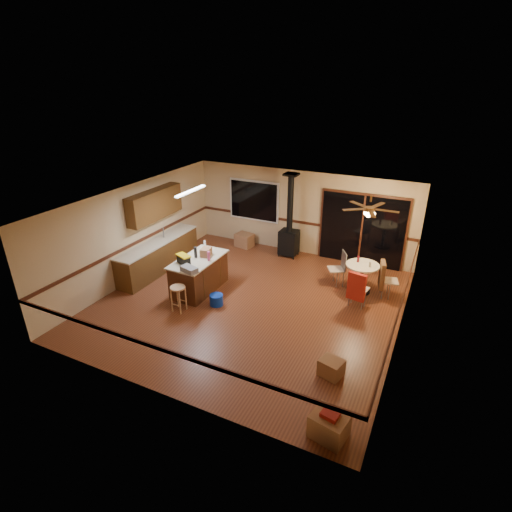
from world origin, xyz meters
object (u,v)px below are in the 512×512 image
Objects in this scene: chair_near at (357,286)px; box_corner_b at (331,368)px; bar_stool at (179,299)px; box_corner_a at (329,426)px; dining_table at (362,273)px; chair_left at (340,264)px; blue_bucket at (216,300)px; box_under_window at (245,240)px; kitchen_island at (199,274)px; chair_right at (383,275)px; toolbox_grey at (189,269)px; wood_stove at (289,234)px; toolbox_black at (184,260)px.

box_corner_b is at bearing -86.68° from chair_near.
bar_stool is 1.19× the size of box_corner_a.
dining_table is 1.55× the size of chair_left.
blue_bucket is 4.46m from box_corner_a.
box_under_window is 1.32× the size of box_corner_b.
box_corner_a is (4.41, -3.09, -0.25)m from kitchen_island.
chair_right is (4.23, 2.84, 0.27)m from bar_stool.
dining_table is at bearing -13.98° from chair_left.
chair_left is at bearing 43.94° from bar_stool.
bar_stool is at bearing -83.58° from kitchen_island.
dining_table is 3.48m from box_corner_b.
dining_table is (3.61, 2.47, -0.44)m from toolbox_grey.
wood_stove is at bearing 66.91° from kitchen_island.
chair_near is 1.67× the size of box_corner_b.
toolbox_black is 0.64× the size of chair_left.
chair_near is at bearing 93.32° from box_corner_b.
wood_stove is 3.39m from chair_near.
blue_bucket is 0.60× the size of chair_left.
blue_bucket is (0.67, 0.62, -0.19)m from bar_stool.
toolbox_grey is at bearing 165.53° from box_corner_b.
kitchen_island is at bearing -158.10° from chair_right.
box_corner_b is at bearing -22.87° from kitchen_island.
chair_right is (4.13, 2.47, -0.37)m from toolbox_grey.
wood_stove is 3.60× the size of chair_right.
box_corner_a is (3.62, -2.62, 0.07)m from blue_bucket.
box_corner_a is at bearing -24.99° from bar_stool.
box_corner_a is 1.30× the size of box_corner_b.
kitchen_island is 0.69m from toolbox_black.
chair_near is at bearing -40.09° from wood_stove.
box_corner_a is at bearing -52.86° from box_under_window.
chair_right is at bearing -23.08° from wood_stove.
chair_left is at bearing -18.98° from box_under_window.
chair_right is (3.56, 2.22, 0.46)m from blue_bucket.
toolbox_grey is 1.03m from blue_bucket.
toolbox_grey is at bearing -149.11° from chair_right.
toolbox_black reaches higher than chair_left.
chair_left reaches higher than box_corner_b.
wood_stove reaches higher than dining_table.
wood_stove is at bearing 66.85° from toolbox_black.
blue_bucket is at bearing -98.25° from wood_stove.
kitchen_island is at bearing 145.00° from box_corner_a.
wood_stove is at bearing 74.05° from toolbox_grey.
bar_stool reaches higher than blue_bucket.
box_corner_b is (0.82, -3.60, -0.42)m from chair_left.
chair_left reaches higher than kitchen_island.
toolbox_grey reaches higher than blue_bucket.
chair_near is at bearing -28.17° from box_under_window.
box_under_window is at bearing 131.97° from box_corner_b.
wood_stove is at bearing 116.86° from box_corner_a.
bar_stool is at bearing 171.05° from box_corner_b.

